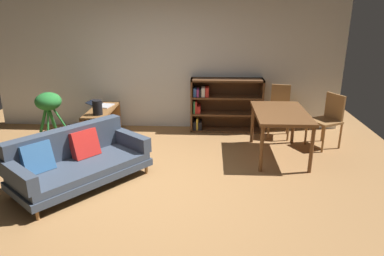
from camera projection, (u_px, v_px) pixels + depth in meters
The scene contains 11 objects.
ground_plane at pixel (144, 189), 4.80m from camera, with size 8.16×8.16×0.00m, color #9E7042.
back_wall_panel at pixel (165, 59), 6.91m from camera, with size 6.80×0.10×2.70m, color silver.
fabric_couch at pixel (77, 160), 4.85m from camera, with size 1.80×1.92×0.74m.
media_console at pixel (102, 125), 6.49m from camera, with size 0.40×1.13×0.57m.
open_laptop at pixel (101, 105), 6.62m from camera, with size 0.50×0.39×0.08m.
desk_speaker at pixel (97, 107), 6.05m from camera, with size 0.16×0.16×0.25m.
potted_floor_plant at pixel (50, 112), 6.21m from camera, with size 0.56×0.44×0.93m.
dining_table at pixel (281, 116), 5.64m from camera, with size 0.82×1.31×0.75m.
dining_chair_near at pixel (280, 108), 6.64m from camera, with size 0.45×0.48×0.95m.
dining_chair_far at pixel (328, 117), 6.12m from camera, with size 0.58×0.59×0.92m.
bookshelf at pixel (223, 105), 6.95m from camera, with size 1.38×0.35×1.03m.
Camera 1 is at (0.86, -4.24, 2.33)m, focal length 33.40 mm.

